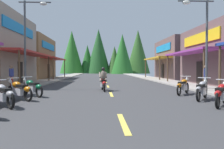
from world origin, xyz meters
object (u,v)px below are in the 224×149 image
Objects in this scene: rider_cruising_lead at (103,81)px; motorcycle_parked_right_2 at (221,94)px; streetlamp_left at (30,32)px; motorcycle_parked_right_3 at (202,89)px; pedestrian_browsing at (11,75)px; pedestrian_by_shop at (206,76)px; motorcycle_parked_left_2 at (3,94)px; streetlamp_right at (201,31)px; motorcycle_parked_left_3 at (19,90)px; motorcycle_parked_left_4 at (32,87)px; motorcycle_parked_right_4 at (183,86)px.

motorcycle_parked_right_2 is at bearing -149.15° from rider_cruising_lead.
motorcycle_parked_right_3 is at bearing -30.85° from streetlamp_left.
pedestrian_browsing is at bearing 71.36° from rider_cruising_lead.
motorcycle_parked_left_2 is at bearing -104.32° from pedestrian_by_shop.
motorcycle_parked_right_2 is (-1.38, -5.02, -3.27)m from streetlamp_right.
motorcycle_parked_right_3 is (0.05, 1.85, 0.00)m from motorcycle_parked_right_2.
pedestrian_by_shop is (10.97, 4.53, 0.51)m from motorcycle_parked_left_3.
streetlamp_right is at bearing 116.40° from pedestrian_browsing.
rider_cruising_lead is (-5.94, 1.43, -3.10)m from streetlamp_right.
motorcycle_parked_left_4 is 11.25m from pedestrian_by_shop.
pedestrian_browsing is at bearing 106.27° from motorcycle_parked_right_4.
motorcycle_parked_left_3 and motorcycle_parked_left_4 have the same top height.
motorcycle_parked_left_3 is 1.43m from motorcycle_parked_left_4.
motorcycle_parked_right_4 is (-0.10, 2.21, 0.00)m from motorcycle_parked_right_3.
motorcycle_parked_left_3 is (-9.90, -2.91, -3.27)m from streetlamp_right.
streetlamp_left reaches higher than rider_cruising_lead.
motorcycle_parked_left_2 is at bearing -80.84° from streetlamp_left.
pedestrian_browsing is at bearing 96.45° from motorcycle_parked_right_3.
streetlamp_left is 10.85m from motorcycle_parked_right_4.
streetlamp_right is 3.16× the size of motorcycle_parked_right_3.
motorcycle_parked_right_3 is 1.13× the size of motorcycle_parked_left_4.
rider_cruising_lead is at bearing -133.30° from pedestrian_by_shop.
motorcycle_parked_left_2 is 0.97× the size of pedestrian_by_shop.
streetlamp_left reaches higher than motorcycle_parked_left_2.
motorcycle_parked_left_3 is at bearing 139.42° from motorcycle_parked_right_4.
rider_cruising_lead is at bearing -91.77° from motorcycle_parked_left_3.
rider_cruising_lead reaches higher than motorcycle_parked_right_3.
motorcycle_parked_right_3 is at bearing -141.14° from motorcycle_parked_left_3.
motorcycle_parked_right_4 is 1.05× the size of motorcycle_parked_left_3.
motorcycle_parked_left_3 is (1.14, -5.54, -3.56)m from streetlamp_left.
streetlamp_left reaches higher than streetlamp_right.
motorcycle_parked_left_4 is 0.74× the size of rider_cruising_lead.
motorcycle_parked_right_2 is 1.05× the size of motorcycle_parked_left_2.
motorcycle_parked_left_3 is 1.06× the size of motorcycle_parked_left_4.
motorcycle_parked_left_4 is (-9.72, -1.50, -3.27)m from streetlamp_right.
motorcycle_parked_right_3 is 8.55m from motorcycle_parked_left_4.
motorcycle_parked_left_2 is at bearing 133.44° from motorcycle_parked_left_4.
pedestrian_by_shop is at bearing 124.09° from pedestrian_browsing.
streetlamp_right is 10.82m from motorcycle_parked_left_3.
motorcycle_parked_left_4 is at bearing 114.46° from motorcycle_parked_right_3.
motorcycle_parked_left_4 is at bearing -56.37° from motorcycle_parked_left_3.
motorcycle_parked_right_3 is 1.06× the size of motorcycle_parked_left_3.
motorcycle_parked_left_2 is at bearing -153.92° from streetlamp_right.
pedestrian_by_shop is 1.00× the size of pedestrian_browsing.
streetlamp_right reaches higher than motorcycle_parked_right_3.
rider_cruising_lead is at bearing -73.55° from motorcycle_parked_left_2.
streetlamp_left is at bearing 72.45° from rider_cruising_lead.
motorcycle_parked_left_3 is at bearing 124.02° from motorcycle_parked_right_3.
pedestrian_browsing is (-11.09, 4.06, 0.51)m from motorcycle_parked_right_4.
pedestrian_by_shop reaches higher than rider_cruising_lead.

